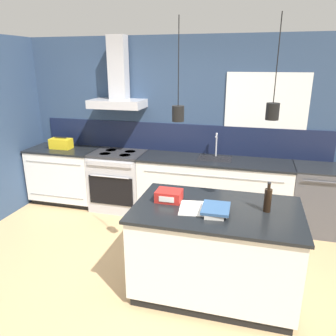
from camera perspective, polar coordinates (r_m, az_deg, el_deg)
ground_plane at (r=3.74m, az=-5.74°, el=-18.74°), size 16.00×16.00×0.00m
wall_back at (r=5.00m, az=1.27°, el=7.91°), size 5.60×2.03×2.60m
counter_run_left at (r=5.64m, az=-17.37°, el=-1.15°), size 1.10×0.64×0.91m
counter_run_sink at (r=4.84m, az=7.82°, el=-3.61°), size 2.17×0.64×1.26m
oven_range at (r=5.21m, az=-8.54°, el=-2.16°), size 0.80×0.66×0.91m
dishwasher at (r=4.90m, az=24.20°, el=-4.94°), size 0.63×0.65×0.91m
kitchen_island at (r=3.37m, az=8.16°, el=-13.88°), size 1.59×0.98×0.91m
bottle_on_island at (r=3.15m, az=16.98°, el=-5.28°), size 0.07×0.07×0.29m
book_stack at (r=3.03m, az=8.20°, el=-7.24°), size 0.26×0.31×0.07m
red_supply_box at (r=3.26m, az=0.17°, el=-4.84°), size 0.25×0.20×0.11m
paper_pile at (r=3.12m, az=6.09°, el=-7.05°), size 0.48×0.39×0.01m
yellow_toolbox at (r=5.51m, az=-18.14°, el=4.08°), size 0.34×0.18×0.19m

